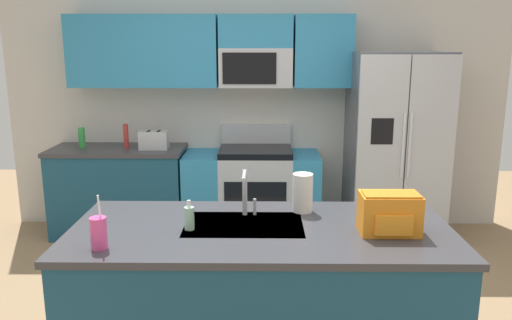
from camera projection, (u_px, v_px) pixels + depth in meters
name	position (u px, v px, depth m)	size (l,w,h in m)	color
kitchen_wall_unit	(242.00, 88.00, 5.23)	(5.20, 0.43, 2.60)	beige
back_counter	(120.00, 191.00, 5.19)	(1.34, 0.63, 0.90)	navy
range_oven	(252.00, 192.00, 5.18)	(1.36, 0.61, 1.10)	#B7BABF
refrigerator	(395.00, 147.00, 4.99)	(0.90, 0.76, 1.85)	#4C4F54
island_counter	(261.00, 299.00, 2.97)	(2.16, 0.98, 0.90)	navy
toaster	(154.00, 140.00, 5.02)	(0.28, 0.16, 0.18)	#B7BABF
pepper_mill	(126.00, 136.00, 5.07)	(0.05, 0.05, 0.24)	#B2332D
bottle_green	(82.00, 138.00, 5.08)	(0.07, 0.07, 0.20)	green
sink_faucet	(246.00, 189.00, 3.02)	(0.08, 0.22, 0.28)	#B7BABF
drink_cup_pink	(99.00, 233.00, 2.55)	(0.08, 0.08, 0.29)	#EA4C93
soap_dispenser	(189.00, 218.00, 2.82)	(0.06, 0.06, 0.17)	#A5D8B2
paper_towel_roll	(303.00, 193.00, 3.12)	(0.12, 0.12, 0.24)	white
backpack	(390.00, 213.00, 2.76)	(0.32, 0.22, 0.23)	orange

